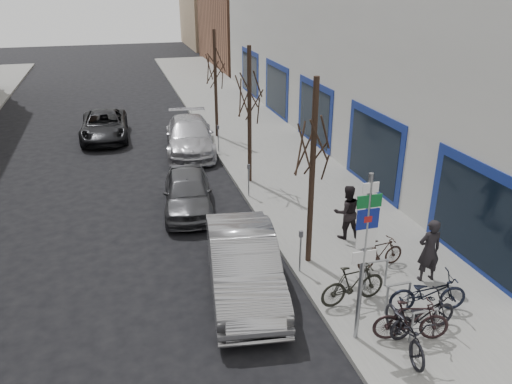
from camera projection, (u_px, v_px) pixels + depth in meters
ground at (255, 362)px, 10.95m from camera, size 120.00×120.00×0.00m
sidewalk_east at (294, 177)px, 20.89m from camera, size 5.00×70.00×0.15m
commercial_building at (473, 33)px, 27.39m from camera, size 20.00×32.00×10.00m
brick_building_far at (272, 20)px, 47.98m from camera, size 12.00×14.00×8.00m
tan_building_far at (239, 7)px, 61.16m from camera, size 13.00×12.00×9.00m
highway_sign_pole at (364, 250)px, 10.57m from camera, size 0.55×0.10×4.20m
bike_rack at (398, 294)px, 12.18m from camera, size 0.66×2.26×0.83m
tree_near at (314, 130)px, 13.08m from camera, size 1.80×1.80×5.50m
tree_mid at (249, 83)px, 18.82m from camera, size 1.80×1.80×5.50m
tree_far at (215, 59)px, 24.56m from camera, size 1.80×1.80×5.50m
meter_front at (301, 247)px, 13.78m from camera, size 0.10×0.08×1.27m
meter_mid at (249, 177)px, 18.64m from camera, size 0.10×0.08×1.27m
meter_back at (218, 136)px, 23.50m from camera, size 0.10×0.08×1.27m
bike_near_left at (406, 326)px, 10.92m from camera, size 0.81×2.02×1.20m
bike_near_right at (411, 320)px, 11.22m from camera, size 1.83×0.97×1.06m
bike_mid_curb at (429, 290)px, 12.19m from camera, size 2.02×0.94×1.19m
bike_mid_inner at (353, 284)px, 12.52m from camera, size 1.87×0.72×1.11m
bike_far_curb at (423, 312)px, 11.44m from camera, size 1.91×0.82×1.13m
bike_far_inner at (380, 253)px, 14.10m from camera, size 1.58×0.65×0.93m
parked_car_front at (244, 265)px, 13.11m from camera, size 2.41×5.21×1.65m
parked_car_mid at (188, 192)px, 17.86m from camera, size 2.18×4.34×1.42m
parked_car_back at (190, 136)px, 23.93m from camera, size 2.79×5.67×1.58m
lane_car at (104, 125)px, 25.96m from camera, size 2.48×5.09×1.39m
pedestrian_near at (429, 250)px, 13.35m from camera, size 0.68×0.46×1.81m
pedestrian_far at (347, 212)px, 15.60m from camera, size 0.68×0.47×1.79m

